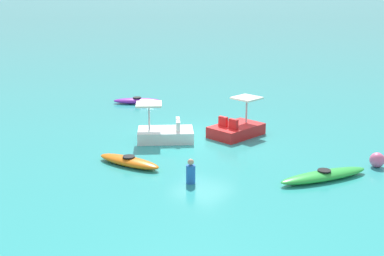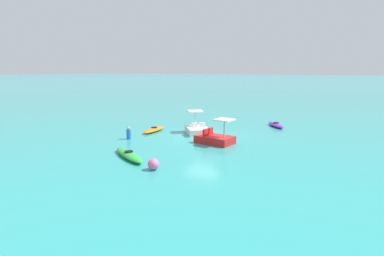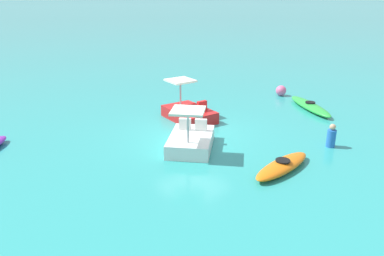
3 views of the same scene
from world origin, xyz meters
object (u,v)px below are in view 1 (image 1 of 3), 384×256
at_px(kayak_green, 324,175).
at_px(pedal_boat_red, 236,129).
at_px(buoy_pink, 377,160).
at_px(person_near_shore, 191,172).
at_px(kayak_orange, 129,161).
at_px(pedal_boat_white, 165,133).
at_px(kayak_purple, 137,101).

bearing_deg(kayak_green, pedal_boat_red, -28.99).
xyz_separation_m(kayak_green, buoy_pink, (-1.13, -2.41, 0.12)).
xyz_separation_m(kayak_green, person_near_shore, (3.65, 2.94, 0.22)).
relative_size(kayak_orange, buoy_pink, 4.98).
bearing_deg(pedal_boat_white, person_near_shore, 137.90).
height_order(pedal_boat_white, pedal_boat_red, same).
relative_size(kayak_purple, pedal_boat_red, 1.00).
xyz_separation_m(kayak_purple, person_near_shore, (-9.51, 8.16, 0.22)).
bearing_deg(person_near_shore, kayak_green, -141.19).
xyz_separation_m(kayak_green, kayak_orange, (6.60, 2.82, 0.00)).
height_order(pedal_boat_red, buoy_pink, pedal_boat_red).
distance_m(kayak_purple, pedal_boat_red, 8.22).
height_order(buoy_pink, person_near_shore, person_near_shore).
bearing_deg(pedal_boat_red, person_near_shore, 105.49).
height_order(pedal_boat_white, buoy_pink, pedal_boat_white).
distance_m(pedal_boat_red, buoy_pink, 6.43).
bearing_deg(pedal_boat_white, buoy_pink, -167.52).
xyz_separation_m(kayak_green, pedal_boat_red, (5.28, -2.92, 0.17)).
relative_size(pedal_boat_red, person_near_shore, 3.00).
bearing_deg(kayak_purple, person_near_shore, 139.38).
distance_m(kayak_orange, buoy_pink, 9.34).
distance_m(kayak_purple, kayak_orange, 10.38).
bearing_deg(kayak_green, person_near_shore, 38.81).
distance_m(kayak_green, buoy_pink, 2.66).
height_order(pedal_boat_white, person_near_shore, pedal_boat_white).
xyz_separation_m(pedal_boat_red, person_near_shore, (-1.62, 5.86, 0.05)).
xyz_separation_m(kayak_purple, pedal_boat_white, (-5.70, 4.72, 0.17)).
xyz_separation_m(kayak_orange, pedal_boat_white, (0.86, -3.33, 0.17)).
height_order(kayak_green, person_near_shore, person_near_shore).
xyz_separation_m(kayak_orange, buoy_pink, (-7.73, -5.23, 0.12)).
height_order(kayak_green, kayak_purple, same).
bearing_deg(kayak_orange, buoy_pink, -145.93).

